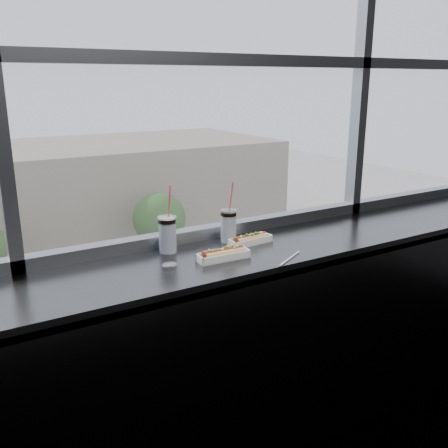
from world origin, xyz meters
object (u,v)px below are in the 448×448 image
wrapper (169,265)px  car_near_c (31,396)px  soda_cup_right (229,224)px  car_far_c (197,272)px  car_far_b (21,310)px  tree_right (159,219)px  loose_straw (290,258)px  car_near_d (212,342)px  pedestrian_c (44,284)px  pedestrian_d (122,264)px  hotdog_tray_left (223,254)px  soda_cup_left (167,233)px  hotdog_tray_right (250,239)px

wrapper → car_near_c: 19.69m
soda_cup_right → car_far_c: size_ratio=0.05×
car_far_b → car_far_c: size_ratio=0.99×
car_far_c → tree_right: size_ratio=1.20×
loose_straw → car_near_c: 19.83m
car_far_b → car_near_d: bearing=-140.5°
pedestrian_c → pedestrian_d: pedestrian_c is taller
soda_cup_right → car_near_c: 19.57m
wrapper → car_near_d: (9.39, 16.30, -10.99)m
pedestrian_c → pedestrian_d: bearing=100.3°
hotdog_tray_left → pedestrian_c: hotdog_tray_left is taller
wrapper → pedestrian_c: size_ratio=0.04×
car_near_c → pedestrian_c: car_near_c is taller
car_far_c → pedestrian_c: (-8.69, 3.32, -0.14)m
soda_cup_left → pedestrian_d: (9.30, 28.37, -11.19)m
wrapper → pedestrian_c: 30.03m
hotdog_tray_right → car_near_c: (0.81, 16.21, -11.00)m
hotdog_tray_right → pedestrian_d: bearing=68.8°
soda_cup_right → loose_straw: (0.11, -0.37, -0.09)m
pedestrian_d → car_near_d: bearing=0.1°
pedestrian_d → tree_right: size_ratio=0.34×
car_far_b → pedestrian_c: car_far_b is taller
car_far_b → car_far_c: bearing=-92.2°
soda_cup_right → tree_right: 31.59m
soda_cup_right → pedestrian_d: size_ratio=0.16×
car_near_c → car_near_d: bearing=-94.3°
soda_cup_right → tree_right: soda_cup_right is taller
hotdog_tray_left → soda_cup_right: 0.28m
soda_cup_left → pedestrian_c: size_ratio=0.17×
soda_cup_right → loose_straw: bearing=-74.2°
car_near_c → soda_cup_right: bearing=172.5°
car_far_b → hotdog_tray_left: bearing=173.1°
soda_cup_left → wrapper: size_ratio=3.94×
car_near_d → pedestrian_c: 12.47m
car_near_d → car_far_c: 8.71m
wrapper → pedestrian_d: (9.38, 28.56, -11.10)m
soda_cup_right → pedestrian_d: 31.80m
hotdog_tray_right → car_far_c: (12.35, 24.21, -10.93)m
hotdog_tray_left → pedestrian_d: 32.01m
hotdog_tray_right → car_far_c: 29.29m
wrapper → car_far_c: (12.84, 24.30, -10.92)m
pedestrian_c → pedestrian_d: 5.31m
soda_cup_right → loose_straw: soda_cup_right is taller
hotdog_tray_left → car_near_c: bearing=89.1°
pedestrian_d → soda_cup_right: bearing=-17.5°
wrapper → tree_right: size_ratio=0.02×
hotdog_tray_right → hotdog_tray_left: bearing=-155.7°
car_near_c → tree_right: (10.82, 12.00, 2.71)m
soda_cup_left → car_far_c: size_ratio=0.05×
soda_cup_right → car_far_b: bearing=85.6°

